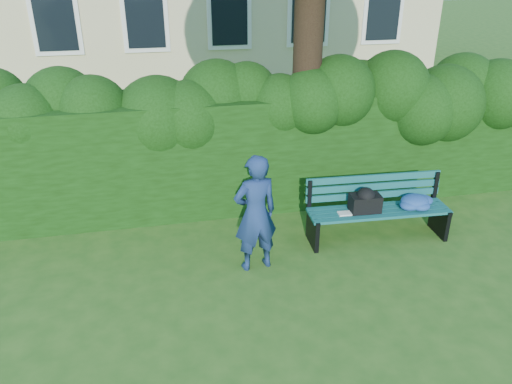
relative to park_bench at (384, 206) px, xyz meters
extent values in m
plane|color=#29581A|center=(-1.88, -0.70, -0.50)|extent=(80.00, 80.00, 0.00)
cube|color=white|center=(-5.48, 9.28, 1.50)|extent=(1.30, 0.08, 1.60)
cube|color=black|center=(-5.48, 9.24, 1.50)|extent=(1.05, 0.04, 1.35)
cube|color=white|center=(-3.08, 9.28, 1.50)|extent=(1.30, 0.08, 1.60)
cube|color=black|center=(-3.08, 9.24, 1.50)|extent=(1.05, 0.04, 1.35)
cube|color=white|center=(-0.68, 9.28, 1.50)|extent=(1.30, 0.08, 1.60)
cube|color=black|center=(-0.68, 9.24, 1.50)|extent=(1.05, 0.04, 1.35)
cube|color=white|center=(1.72, 9.28, 1.50)|extent=(1.30, 0.08, 1.60)
cube|color=black|center=(1.72, 9.24, 1.50)|extent=(1.05, 0.04, 1.35)
cube|color=white|center=(4.12, 9.28, 1.50)|extent=(1.30, 0.08, 1.60)
cube|color=black|center=(4.12, 9.24, 1.50)|extent=(1.05, 0.04, 1.35)
cube|color=black|center=(-1.88, 1.50, 0.40)|extent=(10.00, 1.00, 1.80)
cylinder|color=black|center=(-0.79, 1.37, 2.16)|extent=(0.43, 0.43, 5.32)
cube|color=#104C51|center=(-0.10, -0.22, -0.05)|extent=(2.01, 0.20, 0.04)
cube|color=#104C51|center=(-0.09, -0.10, -0.05)|extent=(2.01, 0.20, 0.04)
cube|color=#104C51|center=(-0.09, 0.02, -0.05)|extent=(2.01, 0.20, 0.04)
cube|color=#104C51|center=(-0.08, 0.14, -0.05)|extent=(2.01, 0.20, 0.04)
cube|color=#104C51|center=(-0.08, 0.22, 0.08)|extent=(2.01, 0.13, 0.10)
cube|color=#104C51|center=(-0.08, 0.23, 0.21)|extent=(2.01, 0.13, 0.10)
cube|color=#104C51|center=(-0.08, 0.24, 0.34)|extent=(2.01, 0.13, 0.10)
cube|color=black|center=(-1.04, 0.01, -0.28)|extent=(0.08, 0.50, 0.44)
cube|color=black|center=(-1.03, 0.27, 0.15)|extent=(0.06, 0.06, 0.45)
cube|color=black|center=(-1.04, -0.04, -0.06)|extent=(0.08, 0.42, 0.05)
cube|color=black|center=(0.86, -0.09, -0.28)|extent=(0.08, 0.50, 0.44)
cube|color=black|center=(0.88, 0.17, 0.15)|extent=(0.06, 0.06, 0.45)
cube|color=black|center=(0.86, -0.14, -0.06)|extent=(0.08, 0.42, 0.05)
cube|color=white|center=(-0.61, -0.06, -0.02)|extent=(0.19, 0.14, 0.02)
cube|color=black|center=(-0.31, -0.03, 0.09)|extent=(0.43, 0.27, 0.24)
imported|color=navy|center=(-1.94, -0.38, 0.28)|extent=(0.63, 0.47, 1.57)
camera|label=1|loc=(-3.09, -5.79, 3.21)|focal=35.00mm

